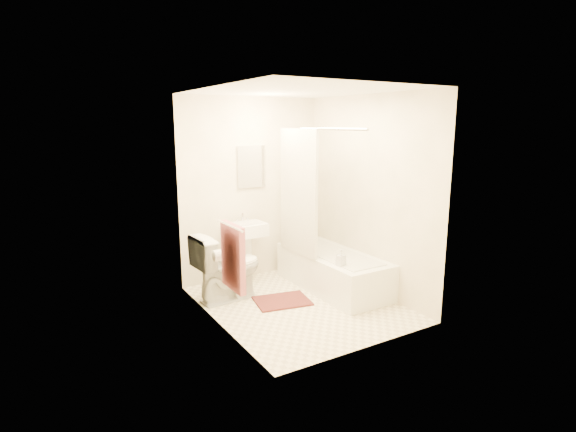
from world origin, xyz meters
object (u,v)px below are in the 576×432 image
toilet (228,267)px  bath_mat (282,301)px  bathtub (333,271)px  soap_bottle (341,258)px  sink (247,251)px

toilet → bath_mat: 0.76m
bath_mat → bathtub: bearing=5.1°
soap_bottle → toilet: bearing=143.6°
toilet → soap_bottle: bearing=-131.1°
sink → bath_mat: (0.06, -0.80, -0.43)m
bath_mat → soap_bottle: (0.56, -0.37, 0.54)m
sink → soap_bottle: 1.33m
toilet → soap_bottle: size_ratio=4.19×
bathtub → bath_mat: 0.82m
toilet → bath_mat: bearing=-134.0°
toilet → soap_bottle: 1.33m
bathtub → soap_bottle: bearing=-116.6°
toilet → sink: sink is taller
soap_bottle → bath_mat: bearing=146.4°
sink → bathtub: sink is taller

